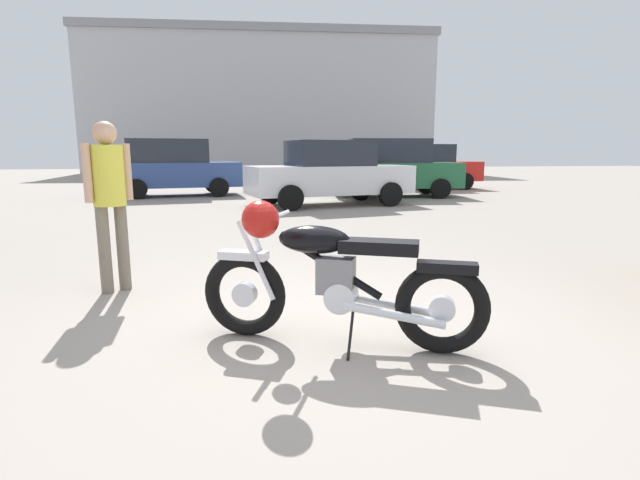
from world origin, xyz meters
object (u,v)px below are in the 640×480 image
object	(u,v)px
vintage_motorcycle	(331,278)
pale_sedan_back	(174,167)
bystander	(109,189)
dark_sedan_left	(393,167)
blue_hatchback_right	(422,167)
silver_sedan_mid	(329,173)

from	to	relation	value
vintage_motorcycle	pale_sedan_back	size ratio (longest dim) A/B	0.48
vintage_motorcycle	bystander	world-z (taller)	bystander
dark_sedan_left	blue_hatchback_right	world-z (taller)	dark_sedan_left
bystander	dark_sedan_left	size ratio (longest dim) A/B	0.41
vintage_motorcycle	blue_hatchback_right	world-z (taller)	blue_hatchback_right
silver_sedan_mid	dark_sedan_left	xyz separation A→B (m)	(2.48, 2.09, 0.08)
vintage_motorcycle	pale_sedan_back	bearing A→B (deg)	-55.25
vintage_motorcycle	blue_hatchback_right	bearing A→B (deg)	-90.83
silver_sedan_mid	pale_sedan_back	bearing A→B (deg)	129.40
pale_sedan_back	dark_sedan_left	bearing A→B (deg)	-19.93
vintage_motorcycle	pale_sedan_back	distance (m)	12.90
vintage_motorcycle	pale_sedan_back	world-z (taller)	pale_sedan_back
bystander	dark_sedan_left	world-z (taller)	dark_sedan_left
vintage_motorcycle	blue_hatchback_right	distance (m)	15.60
silver_sedan_mid	pale_sedan_back	xyz separation A→B (m)	(-4.29, 3.54, 0.08)
vintage_motorcycle	silver_sedan_mid	distance (m)	9.31
vintage_motorcycle	silver_sedan_mid	bearing A→B (deg)	-77.65
pale_sedan_back	dark_sedan_left	size ratio (longest dim) A/B	1.00
silver_sedan_mid	blue_hatchback_right	world-z (taller)	same
blue_hatchback_right	vintage_motorcycle	bearing A→B (deg)	-114.52
silver_sedan_mid	blue_hatchback_right	bearing A→B (deg)	36.24
vintage_motorcycle	dark_sedan_left	size ratio (longest dim) A/B	0.48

